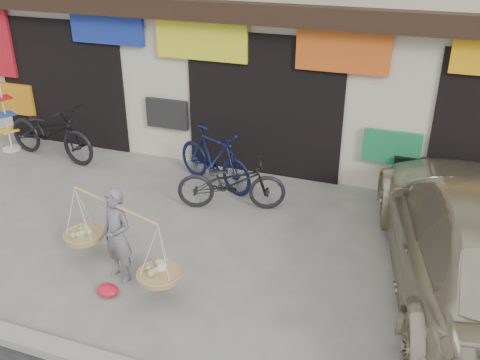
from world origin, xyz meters
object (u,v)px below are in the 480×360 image
(display_rack, at_px, (7,125))
(bike_2, at_px, (231,182))
(bike_0, at_px, (51,132))
(bike_1, at_px, (214,158))
(street_vendor, at_px, (118,240))

(display_rack, bearing_deg, bike_2, -8.24)
(bike_0, distance_m, bike_1, 3.64)
(bike_0, bearing_deg, bike_2, -91.46)
(bike_0, distance_m, display_rack, 1.17)
(bike_2, bearing_deg, bike_1, 22.83)
(display_rack, bearing_deg, bike_0, -3.04)
(street_vendor, relative_size, bike_0, 0.92)
(street_vendor, bearing_deg, display_rack, 163.64)
(bike_1, relative_size, display_rack, 1.31)
(bike_0, relative_size, bike_1, 1.19)
(bike_1, bearing_deg, bike_2, -114.48)
(bike_0, xyz_separation_m, bike_1, (3.64, -0.03, -0.02))
(bike_1, bearing_deg, street_vendor, -157.59)
(bike_0, relative_size, display_rack, 1.56)
(bike_0, relative_size, bike_2, 1.21)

